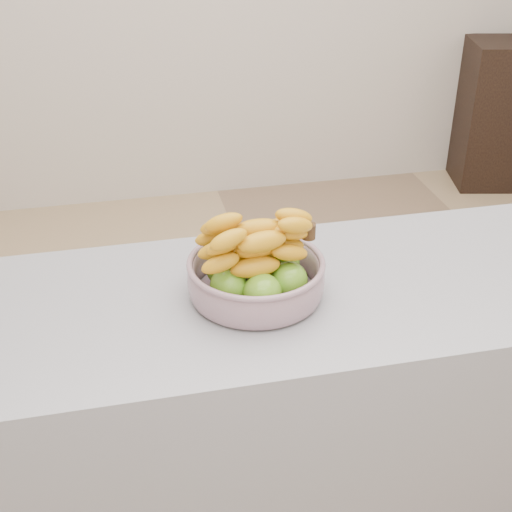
% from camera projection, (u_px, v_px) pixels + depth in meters
% --- Properties ---
extents(ground, '(4.00, 4.00, 0.00)m').
position_uv_depth(ground, '(314.00, 423.00, 2.52)').
color(ground, tan).
rests_on(ground, ground).
extents(counter, '(2.00, 0.60, 0.90)m').
position_uv_depth(counter, '(374.00, 423.00, 1.88)').
color(counter, gray).
rests_on(counter, ground).
extents(cabinet, '(0.53, 0.46, 0.84)m').
position_uv_depth(cabinet, '(502.00, 115.00, 4.13)').
color(cabinet, black).
rests_on(cabinet, ground).
extents(fruit_bowl, '(0.30, 0.30, 0.19)m').
position_uv_depth(fruit_bowl, '(256.00, 271.00, 1.57)').
color(fruit_bowl, '#9EA7BE').
rests_on(fruit_bowl, counter).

